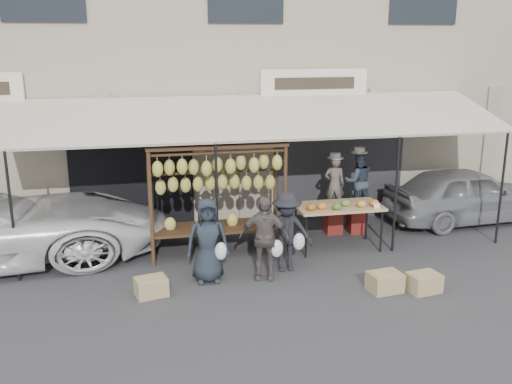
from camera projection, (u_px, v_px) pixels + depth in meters
ground_plane at (285, 285)px, 9.76m from camera, size 90.00×90.00×0.00m
shophouse at (224, 56)px, 14.95m from camera, size 24.00×6.15×7.30m
awning at (258, 118)px, 11.25m from camera, size 10.00×2.35×2.92m
banana_rack at (217, 176)px, 10.72m from camera, size 2.60×0.90×2.24m
produce_table at (339, 207)px, 11.23m from camera, size 1.70×0.90×1.04m
vendor_left at (334, 184)px, 12.13m from camera, size 0.50×0.39×1.21m
vendor_right at (358, 181)px, 12.16m from camera, size 0.66×0.53×1.32m
customer_left at (208, 240)px, 9.76m from camera, size 0.74×0.49×1.48m
customer_mid at (264, 238)px, 9.88m from camera, size 0.94×0.59×1.49m
customer_right at (286, 232)px, 10.22m from camera, size 0.98×0.61×1.46m
stool_left at (333, 222)px, 12.35m from camera, size 0.43×0.43×0.49m
stool_right at (356, 221)px, 12.39m from camera, size 0.39×0.39×0.48m
crate_near_a at (385, 282)px, 9.50m from camera, size 0.58×0.47×0.32m
crate_near_b at (424, 283)px, 9.49m from camera, size 0.57×0.47×0.31m
crate_far at (151, 287)px, 9.34m from camera, size 0.58×0.49×0.30m
sedan at (467, 195)px, 13.00m from camera, size 3.90×1.80×1.30m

